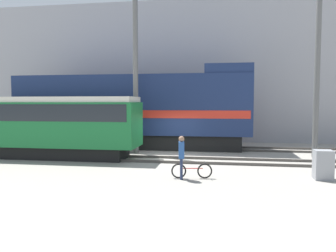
% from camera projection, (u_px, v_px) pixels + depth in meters
% --- Properties ---
extents(ground_plane, '(120.00, 120.00, 0.00)m').
position_uv_depth(ground_plane, '(172.00, 157.00, 18.82)').
color(ground_plane, gray).
extents(track_near, '(60.00, 1.51, 0.14)m').
position_uv_depth(track_near, '(169.00, 160.00, 17.52)').
color(track_near, '#47423D').
rests_on(track_near, ground).
extents(track_far, '(60.00, 1.51, 0.14)m').
position_uv_depth(track_far, '(179.00, 147.00, 22.23)').
color(track_far, '#47423D').
rests_on(track_far, ground).
extents(building_backdrop, '(36.02, 6.00, 11.27)m').
position_uv_depth(building_backdrop, '(189.00, 74.00, 28.97)').
color(building_backdrop, '#99999E').
rests_on(building_backdrop, ground).
extents(freight_locomotive, '(16.06, 3.04, 5.54)m').
position_uv_depth(freight_locomotive, '(134.00, 110.00, 22.55)').
color(freight_locomotive, black).
rests_on(freight_locomotive, ground).
extents(streetcar, '(12.10, 2.54, 3.43)m').
position_uv_depth(streetcar, '(34.00, 123.00, 18.59)').
color(streetcar, black).
rests_on(streetcar, ground).
extents(bicycle, '(1.68, 0.45, 0.68)m').
position_uv_depth(bicycle, '(192.00, 171.00, 13.44)').
color(bicycle, black).
rests_on(bicycle, ground).
extents(person, '(0.27, 0.39, 1.77)m').
position_uv_depth(person, '(181.00, 153.00, 13.24)').
color(person, '#232D4C').
rests_on(person, ground).
extents(utility_pole_left, '(0.31, 0.31, 9.38)m').
position_uv_depth(utility_pole_left, '(136.00, 77.00, 19.92)').
color(utility_pole_left, '#595959').
rests_on(utility_pole_left, ground).
extents(utility_pole_center, '(0.30, 0.30, 9.76)m').
position_uv_depth(utility_pole_center, '(317.00, 71.00, 18.29)').
color(utility_pole_center, '#595959').
rests_on(utility_pole_center, ground).
extents(signal_box, '(0.70, 0.60, 1.20)m').
position_uv_depth(signal_box, '(323.00, 165.00, 13.22)').
color(signal_box, gray).
rests_on(signal_box, ground).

